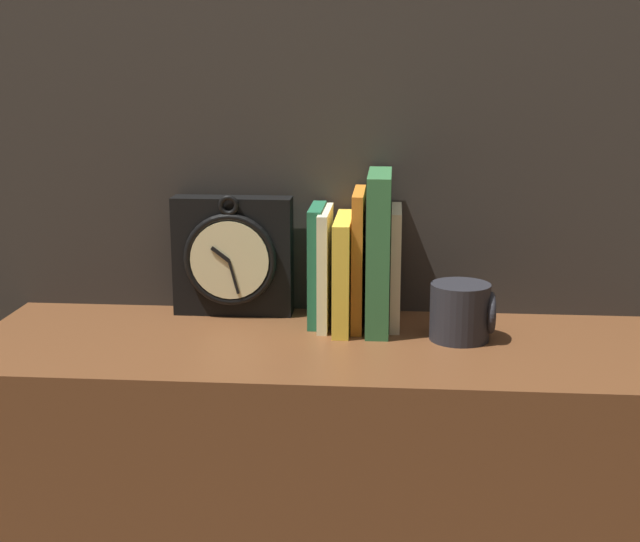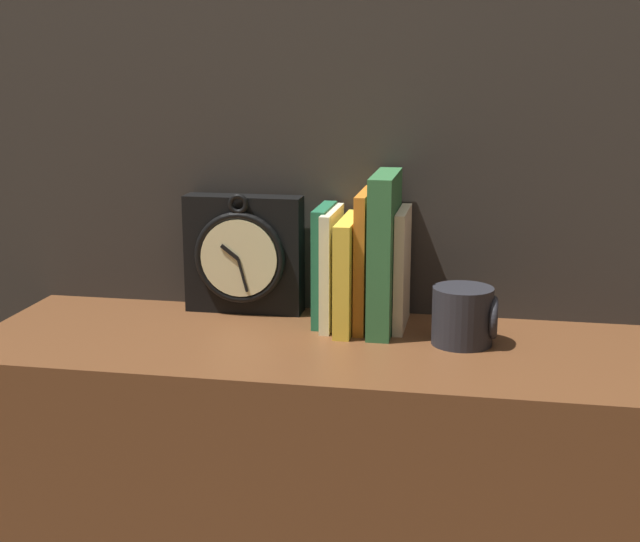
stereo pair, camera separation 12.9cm
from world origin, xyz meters
name	(u,v)px [view 2 (the right image)]	position (x,y,z in m)	size (l,w,h in m)	color
clock	(243,255)	(-0.15, 0.14, 0.85)	(0.19, 0.06, 0.20)	black
book_slot0_green	(324,264)	(-0.01, 0.11, 0.84)	(0.02, 0.12, 0.19)	#206240
book_slot1_cream	(335,267)	(0.00, 0.10, 0.84)	(0.02, 0.14, 0.18)	beige
book_slot2_yellow	(349,273)	(0.03, 0.09, 0.84)	(0.03, 0.16, 0.17)	yellow
book_slot3_orange	(365,259)	(0.05, 0.10, 0.86)	(0.02, 0.14, 0.21)	orange
book_slot4_green	(384,252)	(0.08, 0.09, 0.87)	(0.04, 0.16, 0.24)	#306A39
book_slot5_cream	(402,269)	(0.11, 0.11, 0.84)	(0.02, 0.12, 0.19)	beige
mug	(464,316)	(0.21, 0.03, 0.79)	(0.10, 0.09, 0.09)	#232328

